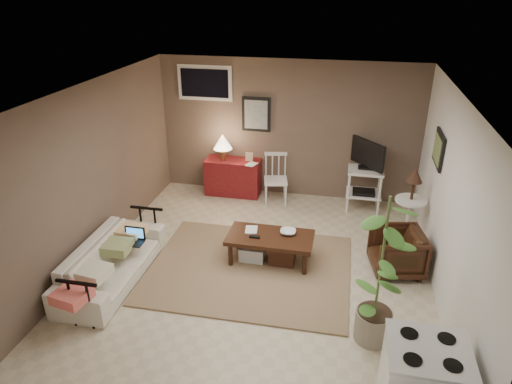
% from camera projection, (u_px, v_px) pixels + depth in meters
% --- Properties ---
extents(floor, '(5.00, 5.00, 0.00)m').
position_uv_depth(floor, '(258.00, 269.00, 6.17)').
color(floor, '#C1B293').
rests_on(floor, ground).
extents(art_back, '(0.50, 0.03, 0.60)m').
position_uv_depth(art_back, '(256.00, 114.00, 7.85)').
color(art_back, black).
extents(art_right, '(0.03, 0.60, 0.45)m').
position_uv_depth(art_right, '(439.00, 149.00, 6.04)').
color(art_right, black).
extents(window, '(0.96, 0.03, 0.60)m').
position_uv_depth(window, '(205.00, 83.00, 7.81)').
color(window, silver).
extents(rug, '(2.68, 2.15, 0.03)m').
position_uv_depth(rug, '(250.00, 268.00, 6.17)').
color(rug, '#8C6F51').
rests_on(rug, floor).
extents(coffee_table, '(1.16, 0.61, 0.44)m').
position_uv_depth(coffee_table, '(269.00, 246.00, 6.23)').
color(coffee_table, black).
rests_on(coffee_table, floor).
extents(sofa, '(0.54, 1.84, 0.72)m').
position_uv_depth(sofa, '(111.00, 256.00, 5.82)').
color(sofa, silver).
rests_on(sofa, floor).
extents(sofa_pillows, '(0.35, 1.75, 0.12)m').
position_uv_depth(sofa_pillows, '(105.00, 260.00, 5.59)').
color(sofa_pillows, beige).
rests_on(sofa_pillows, sofa).
extents(sofa_end_rails, '(0.49, 1.84, 0.62)m').
position_uv_depth(sofa_end_rails, '(119.00, 260.00, 5.82)').
color(sofa_end_rails, black).
rests_on(sofa_end_rails, floor).
extents(laptop, '(0.28, 0.21, 0.19)m').
position_uv_depth(laptop, '(134.00, 238.00, 6.02)').
color(laptop, black).
rests_on(laptop, sofa).
extents(red_console, '(0.98, 0.43, 1.13)m').
position_uv_depth(red_console, '(232.00, 174.00, 8.20)').
color(red_console, maroon).
rests_on(red_console, floor).
extents(spindle_chair, '(0.46, 0.46, 0.87)m').
position_uv_depth(spindle_chair, '(276.00, 180.00, 7.88)').
color(spindle_chair, silver).
rests_on(spindle_chair, floor).
extents(tv_stand, '(0.57, 0.58, 1.22)m').
position_uv_depth(tv_stand, '(365.00, 174.00, 7.52)').
color(tv_stand, silver).
rests_on(tv_stand, floor).
extents(side_table, '(0.45, 0.45, 1.19)m').
position_uv_depth(side_table, '(411.00, 198.00, 6.48)').
color(side_table, silver).
rests_on(side_table, floor).
extents(armchair, '(0.71, 0.75, 0.66)m').
position_uv_depth(armchair, '(397.00, 250.00, 6.00)').
color(armchair, black).
rests_on(armchair, floor).
extents(potted_plant, '(0.44, 0.44, 1.75)m').
position_uv_depth(potted_plant, '(381.00, 267.00, 4.60)').
color(potted_plant, gray).
rests_on(potted_plant, floor).
extents(bowl, '(0.22, 0.06, 0.21)m').
position_uv_depth(bowl, '(288.00, 227.00, 6.17)').
color(bowl, black).
rests_on(bowl, coffee_table).
extents(book_table, '(0.16, 0.04, 0.22)m').
position_uv_depth(book_table, '(245.00, 223.00, 6.25)').
color(book_table, black).
rests_on(book_table, coffee_table).
extents(book_console, '(0.15, 0.07, 0.21)m').
position_uv_depth(book_console, '(248.00, 158.00, 7.86)').
color(book_console, black).
rests_on(book_console, red_console).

